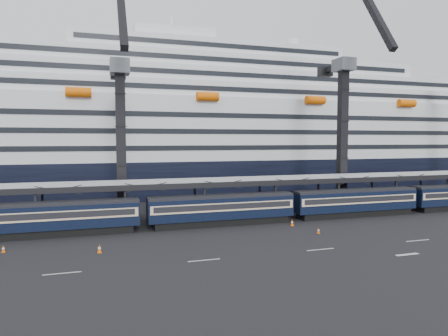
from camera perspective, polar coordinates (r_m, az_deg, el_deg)
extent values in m
plane|color=black|center=(46.07, 13.18, -9.80)|extent=(260.00, 260.00, 0.00)
cube|color=beige|center=(36.31, -22.12, -13.76)|extent=(3.00, 0.15, 0.02)
cube|color=beige|center=(37.24, -2.88, -13.02)|extent=(3.00, 0.15, 0.02)
cube|color=beige|center=(41.74, 13.61, -11.24)|extent=(3.00, 0.15, 0.02)
cube|color=beige|center=(48.85, 25.94, -9.30)|extent=(3.00, 0.15, 0.02)
cube|color=beige|center=(42.70, 24.70, -11.16)|extent=(2.50, 0.40, 0.02)
cube|color=black|center=(49.88, -23.10, -8.43)|extent=(17.48, 2.40, 0.90)
cube|color=black|center=(49.53, -23.16, -6.39)|extent=(19.00, 2.80, 2.70)
cube|color=beige|center=(49.48, -23.17, -6.05)|extent=(18.62, 2.92, 1.05)
cube|color=black|center=(49.47, -23.17, -5.99)|extent=(17.86, 2.98, 0.70)
cube|color=black|center=(49.29, -23.20, -4.67)|extent=(19.00, 2.50, 0.35)
cube|color=black|center=(51.78, -0.29, -7.65)|extent=(17.48, 2.40, 0.90)
cube|color=black|center=(51.44, -0.29, -5.69)|extent=(19.00, 2.80, 2.70)
cube|color=beige|center=(51.40, -0.29, -5.36)|extent=(18.62, 2.92, 1.05)
cube|color=black|center=(51.39, -0.29, -5.30)|extent=(17.86, 2.98, 0.70)
cube|color=black|center=(51.21, -0.29, -4.03)|extent=(19.00, 2.50, 0.35)
cube|color=black|center=(60.62, 18.21, -6.14)|extent=(17.48, 2.40, 0.90)
cube|color=black|center=(60.33, 18.25, -4.45)|extent=(19.00, 2.80, 2.70)
cube|color=beige|center=(60.29, 18.25, -4.17)|extent=(18.62, 2.92, 1.05)
cube|color=black|center=(60.28, 18.25, -4.12)|extent=(17.86, 2.98, 0.70)
cube|color=black|center=(60.14, 18.28, -3.04)|extent=(19.00, 2.50, 0.35)
cube|color=#999BA1|center=(57.51, 6.18, -1.52)|extent=(130.00, 6.00, 0.25)
cube|color=black|center=(54.82, 7.43, -2.11)|extent=(130.00, 0.25, 0.70)
cube|color=black|center=(60.29, 5.04, -1.54)|extent=(130.00, 0.25, 0.70)
cube|color=black|center=(50.87, -25.28, -5.67)|extent=(0.25, 0.25, 5.40)
cube|color=black|center=(56.36, -24.50, -4.74)|extent=(0.25, 0.25, 5.40)
cube|color=black|center=(50.45, -13.91, -5.48)|extent=(0.25, 0.25, 5.40)
cube|color=black|center=(55.97, -14.26, -4.55)|extent=(0.25, 0.25, 5.40)
cube|color=black|center=(51.98, -2.80, -5.09)|extent=(0.25, 0.25, 5.40)
cube|color=black|center=(57.35, -4.20, -4.24)|extent=(0.25, 0.25, 5.40)
cube|color=black|center=(55.30, 7.32, -4.57)|extent=(0.25, 0.25, 5.40)
cube|color=black|center=(60.38, 5.10, -3.83)|extent=(0.25, 0.25, 5.40)
cube|color=black|center=(60.12, 16.03, -4.00)|extent=(0.25, 0.25, 5.40)
cube|color=black|center=(64.83, 13.31, -3.38)|extent=(0.25, 0.25, 5.40)
cube|color=black|center=(66.12, 23.31, -3.46)|extent=(0.25, 0.25, 5.40)
cube|color=black|center=(70.42, 20.34, -2.94)|extent=(0.25, 0.25, 5.40)
cube|color=black|center=(72.99, 29.29, -2.97)|extent=(0.25, 0.25, 5.40)
cube|color=black|center=(76.92, 26.26, -2.54)|extent=(0.25, 0.25, 5.40)
cube|color=black|center=(87.84, -2.17, -0.84)|extent=(200.00, 28.00, 7.00)
cube|color=silver|center=(87.55, -2.19, 5.37)|extent=(190.00, 26.88, 12.00)
cube|color=silver|center=(88.05, -2.20, 10.25)|extent=(160.00, 24.64, 3.00)
cube|color=black|center=(76.26, 0.27, 11.23)|extent=(153.60, 0.12, 0.90)
cube|color=silver|center=(88.43, -2.21, 12.19)|extent=(124.00, 21.84, 3.00)
cube|color=black|center=(78.01, -0.05, 13.29)|extent=(119.04, 0.12, 0.90)
cube|color=silver|center=(88.90, -2.21, 14.10)|extent=(90.00, 19.04, 3.00)
cube|color=black|center=(79.86, -0.36, 15.26)|extent=(86.40, 0.12, 0.90)
cube|color=silver|center=(89.48, -2.22, 15.99)|extent=(56.00, 16.24, 3.00)
cube|color=black|center=(81.81, -0.66, 17.14)|extent=(53.76, 0.12, 0.90)
cube|color=silver|center=(88.34, -7.49, 17.78)|extent=(16.00, 12.00, 2.50)
cylinder|color=silver|center=(97.16, 9.76, 16.78)|extent=(2.80, 2.80, 3.00)
cylinder|color=#F26207|center=(70.96, -20.08, 10.15)|extent=(4.00, 1.60, 1.60)
cylinder|color=#F26207|center=(73.35, -2.36, 10.17)|extent=(4.00, 1.60, 1.60)
cylinder|color=#F26207|center=(81.81, 12.91, 9.44)|extent=(4.00, 1.60, 1.60)
cylinder|color=#F26207|center=(94.73, 24.62, 8.42)|extent=(4.00, 1.60, 1.60)
cube|color=#4B4D52|center=(58.41, -14.35, -5.89)|extent=(4.50, 4.50, 2.00)
cube|color=black|center=(57.56, -14.52, 3.97)|extent=(1.30, 1.30, 18.00)
cube|color=#4B4D52|center=(58.44, -14.69, 13.82)|extent=(2.60, 3.20, 2.00)
cube|color=black|center=(54.50, -14.53, 22.04)|extent=(0.90, 12.26, 14.37)
cube|color=black|center=(60.92, -14.81, 13.41)|extent=(0.90, 5.04, 0.90)
cube|color=black|center=(63.37, -14.91, 12.85)|extent=(2.20, 1.60, 1.60)
cube|color=#4B4D52|center=(68.71, 16.38, -4.45)|extent=(4.50, 4.50, 2.00)
cube|color=black|center=(68.00, 16.56, 4.76)|extent=(1.30, 1.30, 20.00)
cube|color=#4B4D52|center=(69.06, 16.75, 13.92)|extent=(2.60, 3.20, 2.00)
cube|color=black|center=(66.48, 19.88, 21.53)|extent=(0.90, 12.21, 16.90)
cube|color=black|center=(71.37, 15.46, 13.61)|extent=(0.90, 5.60, 0.90)
cube|color=black|center=(73.68, 14.24, 13.17)|extent=(2.20, 1.60, 1.60)
cube|color=#F26207|center=(45.14, -28.98, -10.47)|extent=(0.36, 0.36, 0.04)
cone|color=#F26207|center=(45.05, -28.99, -10.02)|extent=(0.30, 0.30, 0.68)
cylinder|color=white|center=(45.05, -28.99, -10.02)|extent=(0.26, 0.26, 0.11)
cube|color=#F26207|center=(41.37, -17.36, -11.44)|extent=(0.43, 0.43, 0.05)
cone|color=#F26207|center=(41.26, -17.37, -10.86)|extent=(0.36, 0.36, 0.81)
cylinder|color=white|center=(41.26, -17.37, -10.86)|extent=(0.31, 0.31, 0.14)
cube|color=#F26207|center=(52.13, 9.69, -8.11)|extent=(0.44, 0.44, 0.05)
cone|color=#F26207|center=(52.04, 9.70, -7.64)|extent=(0.37, 0.37, 0.82)
cylinder|color=white|center=(52.04, 9.70, -7.64)|extent=(0.31, 0.31, 0.14)
cube|color=#F26207|center=(48.62, 13.33, -9.05)|extent=(0.34, 0.34, 0.04)
cone|color=#F26207|center=(48.55, 13.34, -8.66)|extent=(0.29, 0.29, 0.64)
cylinder|color=white|center=(48.55, 13.34, -8.66)|extent=(0.24, 0.24, 0.11)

